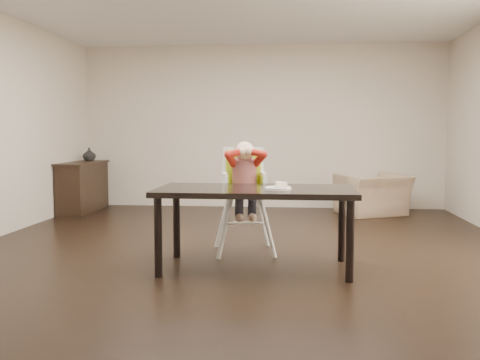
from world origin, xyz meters
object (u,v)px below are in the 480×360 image
object	(u,v)px
sideboard	(83,187)
dining_table	(255,197)
armchair	(373,188)
high_chair	(244,174)

from	to	relation	value
sideboard	dining_table	bearing A→B (deg)	-47.83
dining_table	armchair	bearing A→B (deg)	65.40
dining_table	sideboard	size ratio (longest dim) A/B	1.43
high_chair	armchair	xyz separation A→B (m)	(1.72, 2.70, -0.40)
high_chair	armchair	size ratio (longest dim) A/B	1.22
sideboard	high_chair	bearing A→B (deg)	-42.61
dining_table	sideboard	xyz separation A→B (m)	(-2.97, 3.27, -0.27)
dining_table	armchair	size ratio (longest dim) A/B	1.90
dining_table	armchair	distance (m)	3.75
high_chair	sideboard	size ratio (longest dim) A/B	0.92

